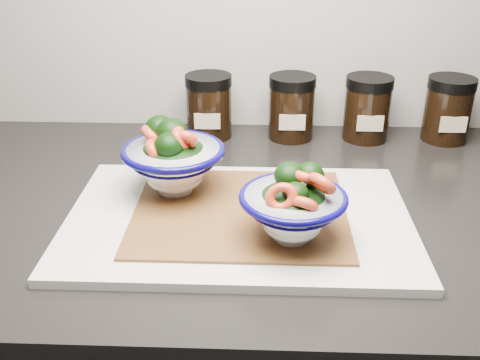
{
  "coord_description": "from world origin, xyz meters",
  "views": [
    {
      "loc": [
        -0.15,
        0.74,
        1.28
      ],
      "look_at": [
        -0.18,
        1.39,
        0.96
      ],
      "focal_mm": 42.0,
      "sensor_mm": 36.0,
      "label": 1
    }
  ],
  "objects_px": {
    "spice_jar_d": "(448,109)",
    "bowl_right": "(294,207)",
    "spice_jar_b": "(292,107)",
    "bowl_left": "(173,160)",
    "spice_jar_c": "(367,108)",
    "cutting_board": "(239,219)",
    "spice_jar_a": "(209,106)"
  },
  "relations": [
    {
      "from": "spice_jar_d",
      "to": "bowl_right",
      "type": "bearing_deg",
      "value": -128.29
    },
    {
      "from": "spice_jar_b",
      "to": "spice_jar_d",
      "type": "bearing_deg",
      "value": 0.0
    },
    {
      "from": "bowl_left",
      "to": "spice_jar_d",
      "type": "xyz_separation_m",
      "value": [
        0.45,
        0.24,
        -0.01
      ]
    },
    {
      "from": "spice_jar_c",
      "to": "spice_jar_d",
      "type": "relative_size",
      "value": 1.0
    },
    {
      "from": "cutting_board",
      "to": "bowl_left",
      "type": "relative_size",
      "value": 3.14
    },
    {
      "from": "cutting_board",
      "to": "spice_jar_d",
      "type": "xyz_separation_m",
      "value": [
        0.35,
        0.31,
        0.05
      ]
    },
    {
      "from": "spice_jar_a",
      "to": "bowl_right",
      "type": "bearing_deg",
      "value": -69.88
    },
    {
      "from": "bowl_left",
      "to": "spice_jar_a",
      "type": "distance_m",
      "value": 0.25
    },
    {
      "from": "cutting_board",
      "to": "bowl_left",
      "type": "height_order",
      "value": "bowl_left"
    },
    {
      "from": "cutting_board",
      "to": "spice_jar_c",
      "type": "distance_m",
      "value": 0.38
    },
    {
      "from": "cutting_board",
      "to": "spice_jar_a",
      "type": "distance_m",
      "value": 0.32
    },
    {
      "from": "spice_jar_d",
      "to": "spice_jar_b",
      "type": "bearing_deg",
      "value": 180.0
    },
    {
      "from": "spice_jar_c",
      "to": "bowl_right",
      "type": "bearing_deg",
      "value": -111.95
    },
    {
      "from": "bowl_right",
      "to": "spice_jar_a",
      "type": "xyz_separation_m",
      "value": [
        -0.13,
        0.36,
        -0.0
      ]
    },
    {
      "from": "cutting_board",
      "to": "spice_jar_d",
      "type": "bearing_deg",
      "value": 40.87
    },
    {
      "from": "bowl_right",
      "to": "spice_jar_b",
      "type": "relative_size",
      "value": 1.15
    },
    {
      "from": "bowl_right",
      "to": "spice_jar_b",
      "type": "bearing_deg",
      "value": 87.89
    },
    {
      "from": "spice_jar_a",
      "to": "spice_jar_d",
      "type": "xyz_separation_m",
      "value": [
        0.42,
        0.0,
        0.0
      ]
    },
    {
      "from": "cutting_board",
      "to": "bowl_right",
      "type": "bearing_deg",
      "value": -39.84
    },
    {
      "from": "bowl_left",
      "to": "spice_jar_c",
      "type": "relative_size",
      "value": 1.27
    },
    {
      "from": "spice_jar_d",
      "to": "spice_jar_a",
      "type": "bearing_deg",
      "value": 180.0
    },
    {
      "from": "bowl_left",
      "to": "bowl_right",
      "type": "relative_size",
      "value": 1.11
    },
    {
      "from": "bowl_left",
      "to": "spice_jar_d",
      "type": "distance_m",
      "value": 0.51
    },
    {
      "from": "cutting_board",
      "to": "spice_jar_c",
      "type": "bearing_deg",
      "value": 55.09
    },
    {
      "from": "spice_jar_a",
      "to": "spice_jar_c",
      "type": "distance_m",
      "value": 0.28
    },
    {
      "from": "spice_jar_b",
      "to": "bowl_right",
      "type": "bearing_deg",
      "value": -92.11
    },
    {
      "from": "spice_jar_b",
      "to": "cutting_board",
      "type": "bearing_deg",
      "value": -104.8
    },
    {
      "from": "bowl_left",
      "to": "spice_jar_b",
      "type": "xyz_separation_m",
      "value": [
        0.17,
        0.24,
        -0.01
      ]
    },
    {
      "from": "cutting_board",
      "to": "bowl_right",
      "type": "distance_m",
      "value": 0.1
    },
    {
      "from": "spice_jar_d",
      "to": "cutting_board",
      "type": "bearing_deg",
      "value": -139.13
    },
    {
      "from": "spice_jar_b",
      "to": "spice_jar_c",
      "type": "relative_size",
      "value": 1.0
    },
    {
      "from": "bowl_left",
      "to": "spice_jar_d",
      "type": "bearing_deg",
      "value": 28.55
    }
  ]
}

